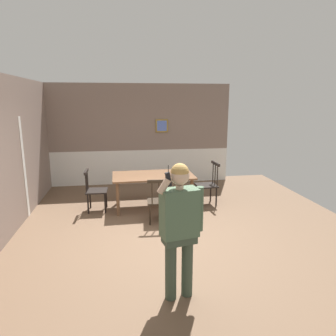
% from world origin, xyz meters
% --- Properties ---
extents(ground_plane, '(8.03, 8.03, 0.00)m').
position_xyz_m(ground_plane, '(0.00, 0.00, 0.00)').
color(ground_plane, brown).
extents(room_back_partition, '(5.22, 0.17, 2.88)m').
position_xyz_m(room_back_partition, '(0.00, 3.66, 1.38)').
color(room_back_partition, gray).
rests_on(room_back_partition, ground_plane).
extents(dining_table, '(1.83, 1.03, 0.77)m').
position_xyz_m(dining_table, '(0.14, 1.47, 0.69)').
color(dining_table, brown).
rests_on(dining_table, ground_plane).
extents(chair_near_window, '(0.48, 0.48, 0.93)m').
position_xyz_m(chair_near_window, '(0.15, 0.58, 0.46)').
color(chair_near_window, '#2D2319').
rests_on(chair_near_window, ground_plane).
extents(chair_by_doorway, '(0.50, 0.50, 1.00)m').
position_xyz_m(chair_by_doorway, '(1.43, 1.50, 0.49)').
color(chair_by_doorway, black).
rests_on(chair_by_doorway, ground_plane).
extents(chair_at_table_head, '(0.47, 0.47, 0.93)m').
position_xyz_m(chair_at_table_head, '(-1.15, 1.45, 0.47)').
color(chair_at_table_head, black).
rests_on(chair_at_table_head, ground_plane).
extents(person_figure, '(0.58, 0.32, 1.71)m').
position_xyz_m(person_figure, '(0.11, -1.83, 1.00)').
color(person_figure, '#3A493A').
rests_on(person_figure, ground_plane).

